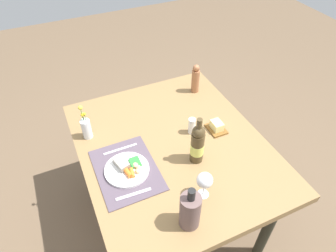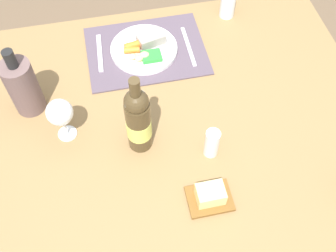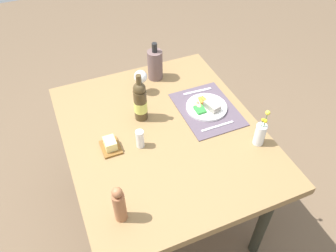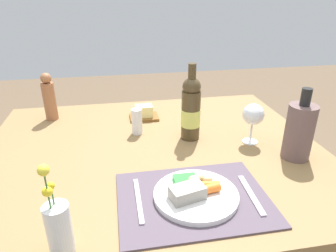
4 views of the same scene
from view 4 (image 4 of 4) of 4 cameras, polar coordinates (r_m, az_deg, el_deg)
dining_table at (r=1.21m, az=-2.45°, el=-7.87°), size 1.28×1.08×0.78m
placemat at (r=0.92m, az=4.72°, el=-13.30°), size 0.44×0.33×0.01m
dinner_plate at (r=0.91m, az=5.07°, el=-12.26°), size 0.25×0.25×0.05m
fork at (r=0.91m, az=-5.51°, el=-13.50°), size 0.01×0.20×0.00m
knife at (r=0.96m, az=15.19°, el=-12.18°), size 0.03×0.19×0.00m
wine_glass at (r=1.22m, az=15.58°, el=1.96°), size 0.08×0.08×0.16m
flower_vase at (r=0.77m, az=-19.72°, el=-17.14°), size 0.06×0.06×0.24m
salt_shaker at (r=1.28m, az=-5.79°, el=0.85°), size 0.04×0.04×0.11m
cooler_bottle at (r=1.17m, az=23.24°, el=-0.85°), size 0.10×0.10×0.26m
pepper_mill at (r=1.50m, az=-21.25°, el=4.93°), size 0.06×0.06×0.22m
wine_bottle at (r=1.21m, az=4.29°, el=3.17°), size 0.08×0.08×0.31m
butter_dish at (r=1.43m, az=-4.50°, el=2.37°), size 0.13×0.10×0.06m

